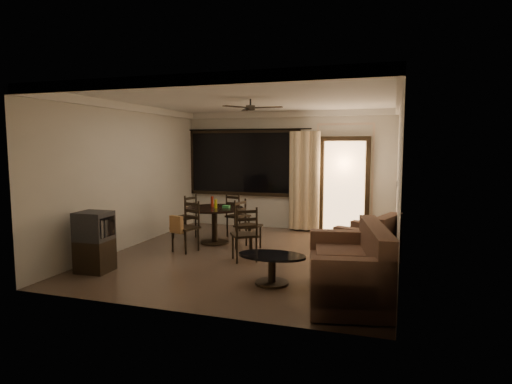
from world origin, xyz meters
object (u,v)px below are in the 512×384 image
(tv_cabinet, at_px, (94,242))
(sofa, at_px, (352,270))
(dining_table, at_px, (215,215))
(dining_chair_south, at_px, (185,235))
(side_chair, at_px, (245,244))
(dining_chair_west, at_px, (185,225))
(coffee_table, at_px, (272,264))
(dining_chair_east, at_px, (248,234))
(dining_chair_north, at_px, (238,224))
(armchair, at_px, (371,245))

(tv_cabinet, xyz_separation_m, sofa, (4.00, 0.01, -0.10))
(dining_table, distance_m, dining_chair_south, 0.90)
(tv_cabinet, distance_m, side_chair, 2.45)
(dining_table, relative_size, tv_cabinet, 1.22)
(sofa, bearing_deg, dining_chair_west, 134.03)
(sofa, relative_size, coffee_table, 1.94)
(dining_chair_south, height_order, tv_cabinet, tv_cabinet)
(dining_table, xyz_separation_m, sofa, (2.98, -2.42, -0.20))
(side_chair, bearing_deg, dining_chair_east, -106.94)
(side_chair, bearing_deg, dining_table, -78.92)
(tv_cabinet, xyz_separation_m, coffee_table, (2.84, 0.26, -0.19))
(dining_chair_west, height_order, side_chair, side_chair)
(sofa, bearing_deg, dining_chair_north, 120.13)
(dining_table, relative_size, armchair, 1.09)
(dining_chair_west, height_order, dining_chair_south, same)
(tv_cabinet, bearing_deg, dining_table, 64.51)
(dining_chair_east, height_order, dining_chair_north, same)
(side_chair, bearing_deg, dining_chair_south, -44.19)
(armchair, bearing_deg, dining_table, -175.19)
(dining_chair_west, distance_m, sofa, 4.63)
(dining_chair_east, bearing_deg, coffee_table, -134.93)
(dining_table, height_order, coffee_table, dining_table)
(dining_chair_west, bearing_deg, dining_chair_north, 133.24)
(dining_chair_west, xyz_separation_m, tv_cabinet, (-0.21, -2.67, 0.20))
(dining_chair_west, xyz_separation_m, armchair, (3.94, -1.02, 0.07))
(tv_cabinet, bearing_deg, dining_chair_west, 82.67)
(dining_chair_west, height_order, dining_chair_east, same)
(dining_chair_south, bearing_deg, dining_chair_east, 45.70)
(dining_table, bearing_deg, dining_chair_west, 163.23)
(tv_cabinet, height_order, side_chair, tv_cabinet)
(dining_chair_south, xyz_separation_m, tv_cabinet, (-0.76, -1.60, 0.18))
(dining_table, relative_size, dining_chair_east, 1.24)
(dining_chair_east, distance_m, coffee_table, 2.18)
(tv_cabinet, bearing_deg, side_chair, 30.35)
(dining_chair_west, bearing_deg, armchair, 92.28)
(dining_chair_north, distance_m, sofa, 4.20)
(dining_chair_north, relative_size, sofa, 0.49)
(armchair, bearing_deg, sofa, -76.53)
(dining_table, relative_size, dining_chair_south, 1.24)
(dining_chair_south, bearing_deg, armchair, 17.52)
(dining_chair_east, height_order, tv_cabinet, tv_cabinet)
(dining_chair_west, distance_m, side_chair, 2.27)
(dining_chair_north, distance_m, armchair, 3.29)
(coffee_table, bearing_deg, dining_table, 130.21)
(dining_table, distance_m, tv_cabinet, 2.63)
(coffee_table, bearing_deg, dining_chair_north, 118.81)
(tv_cabinet, distance_m, armchair, 4.46)
(sofa, xyz_separation_m, side_chair, (-1.95, 1.33, -0.09))
(dining_table, bearing_deg, armchair, -13.99)
(dining_chair_south, relative_size, tv_cabinet, 0.99)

